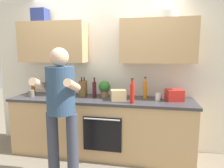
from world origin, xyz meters
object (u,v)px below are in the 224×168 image
at_px(knife_block, 83,89).
at_px(bottle_syrup, 33,89).
at_px(mixing_bowl, 64,93).
at_px(bottle_juice, 145,89).
at_px(potted_herb, 105,88).
at_px(grocery_bag_bread, 118,95).
at_px(grocery_bag_crisps, 174,95).
at_px(bottle_soda, 72,91).
at_px(person_standing, 61,104).
at_px(bottle_water, 132,92).
at_px(bottle_hotsauce, 132,93).
at_px(bottle_wine, 94,89).
at_px(cup_stoneware, 31,93).
at_px(cup_coffee, 158,97).

bearing_deg(knife_block, bottle_syrup, 179.10).
bearing_deg(mixing_bowl, bottle_juice, 5.04).
relative_size(potted_herb, grocery_bag_bread, 1.20).
height_order(mixing_bowl, grocery_bag_crisps, grocery_bag_crisps).
bearing_deg(bottle_syrup, bottle_soda, -15.39).
bearing_deg(bottle_juice, person_standing, -136.56).
distance_m(bottle_water, bottle_syrup, 1.70).
height_order(person_standing, bottle_hotsauce, person_standing).
height_order(mixing_bowl, knife_block, knife_block).
bearing_deg(mixing_bowl, bottle_water, 3.00).
distance_m(bottle_wine, mixing_bowl, 0.53).
distance_m(bottle_juice, grocery_bag_bread, 0.45).
bearing_deg(mixing_bowl, cup_stoneware, -166.79).
xyz_separation_m(bottle_hotsauce, bottle_syrup, (-1.72, 0.31, -0.07)).
xyz_separation_m(person_standing, bottle_syrup, (-0.92, 0.88, -0.00)).
xyz_separation_m(person_standing, cup_stoneware, (-0.83, 0.69, -0.03)).
bearing_deg(grocery_bag_crisps, bottle_soda, -173.42).
relative_size(bottle_water, grocery_bag_bread, 1.15).
distance_m(bottle_water, mixing_bowl, 1.11).
distance_m(bottle_hotsauce, mixing_bowl, 1.17).
xyz_separation_m(bottle_water, cup_stoneware, (-1.61, -0.18, -0.04)).
relative_size(bottle_water, bottle_hotsauce, 0.71).
bearing_deg(cup_coffee, cup_stoneware, -176.57).
height_order(bottle_water, bottle_syrup, bottle_water).
height_order(bottle_hotsauce, bottle_juice, bottle_hotsauce).
distance_m(bottle_hotsauce, bottle_syrup, 1.75).
xyz_separation_m(knife_block, grocery_bag_crisps, (1.42, -0.02, -0.05)).
bearing_deg(bottle_wine, grocery_bag_bread, -14.13).
height_order(bottle_soda, knife_block, knife_block).
bearing_deg(bottle_water, grocery_bag_crisps, -2.29).
xyz_separation_m(knife_block, potted_herb, (0.35, 0.01, 0.02)).
bearing_deg(grocery_bag_bread, cup_coffee, 9.03).
relative_size(person_standing, knife_block, 5.24).
xyz_separation_m(bottle_syrup, grocery_bag_crisps, (2.32, -0.04, 0.00)).
distance_m(bottle_juice, knife_block, 1.00).
bearing_deg(bottle_juice, bottle_wine, -172.35).
distance_m(bottle_juice, mixing_bowl, 1.32).
distance_m(bottle_syrup, cup_stoneware, 0.21).
relative_size(cup_stoneware, knife_block, 0.34).
relative_size(bottle_soda, potted_herb, 1.05).
xyz_separation_m(bottle_juice, mixing_bowl, (-1.31, -0.12, -0.09)).
xyz_separation_m(person_standing, potted_herb, (0.34, 0.88, 0.06)).
bearing_deg(bottle_juice, bottle_soda, -166.83).
relative_size(potted_herb, grocery_bag_crisps, 1.11).
xyz_separation_m(bottle_syrup, potted_herb, (1.25, -0.00, 0.06)).
relative_size(bottle_soda, bottle_wine, 0.86).
bearing_deg(grocery_bag_bread, bottle_water, 37.66).
xyz_separation_m(cup_coffee, knife_block, (-1.19, 0.05, 0.08)).
bearing_deg(bottle_syrup, bottle_hotsauce, -10.26).
distance_m(bottle_syrup, mixing_bowl, 0.59).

